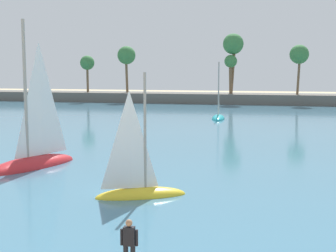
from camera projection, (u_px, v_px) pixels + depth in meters
The scene contains 6 objects.
sea at pixel (239, 112), 68.57m from camera, with size 220.00×111.04×0.06m, color teal.
palm_headland at pixel (245, 93), 83.40m from camera, with size 112.12×6.00×12.33m.
person_at_waterline at pixel (129, 244), 14.26m from camera, with size 0.55×0.22×1.67m.
sailboat_near_shore at pixel (218, 113), 58.24m from camera, with size 1.98×5.23×7.42m.
sailboat_mid_bay at pixel (139, 185), 22.72m from camera, with size 4.52×3.06×6.35m.
sailboat_toward_headland at pixel (34, 153), 29.67m from camera, with size 4.30×6.95×9.69m.
Camera 1 is at (5.24, -5.03, 6.12)m, focal length 50.95 mm.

